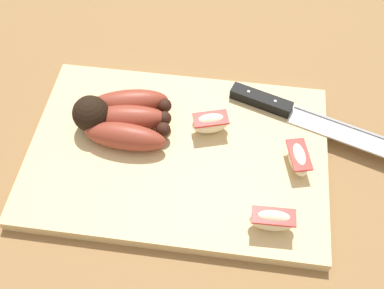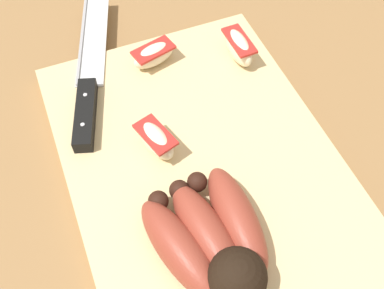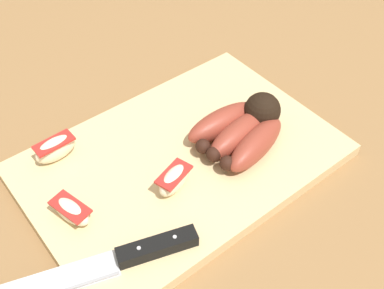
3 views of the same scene
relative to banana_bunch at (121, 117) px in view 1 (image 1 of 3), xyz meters
name	(u,v)px [view 1 (image 1 of 3)]	position (x,y,z in m)	size (l,w,h in m)	color
ground_plane	(178,158)	(-0.09, 0.03, -0.04)	(6.00, 6.00, 0.00)	olive
cutting_board	(178,153)	(-0.09, 0.03, -0.03)	(0.44, 0.30, 0.02)	#DBBC84
banana_bunch	(121,117)	(0.00, 0.00, 0.00)	(0.15, 0.12, 0.06)	black
chefs_knife	(290,111)	(-0.26, -0.06, -0.02)	(0.27, 0.12, 0.02)	silver
apple_wedge_near	(298,157)	(-0.27, 0.03, -0.01)	(0.04, 0.06, 0.03)	#F4E5C1
apple_wedge_middle	(273,220)	(-0.23, 0.14, 0.00)	(0.06, 0.03, 0.04)	#F4E5C1
apple_wedge_far	(211,123)	(-0.14, -0.01, 0.00)	(0.06, 0.04, 0.04)	#F4E5C1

